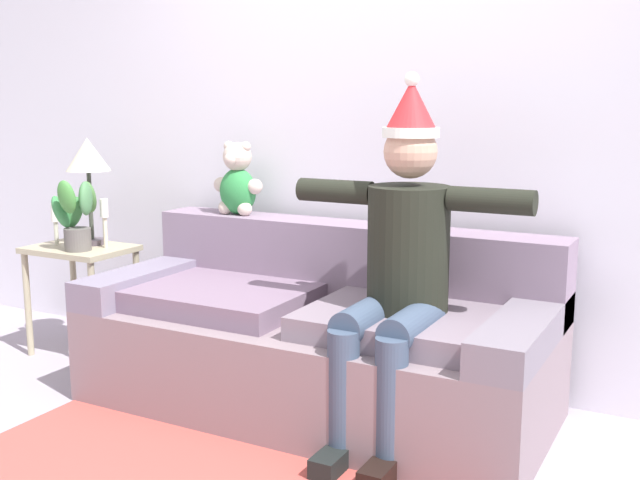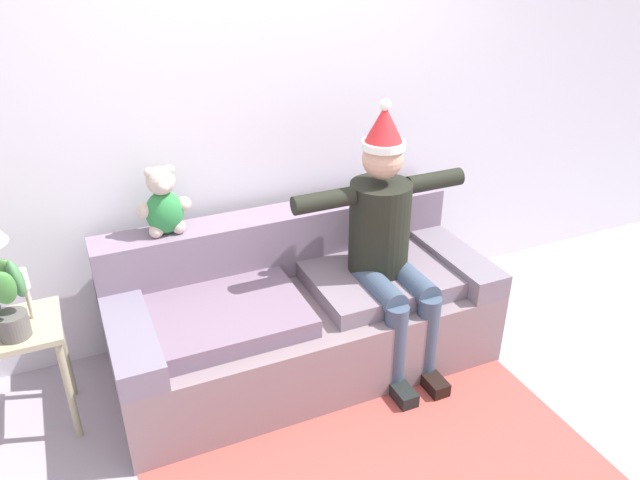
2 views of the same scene
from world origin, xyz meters
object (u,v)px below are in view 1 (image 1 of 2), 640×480
at_px(potted_plant, 76,214).
at_px(side_table, 81,266).
at_px(candle_short, 105,216).
at_px(table_lamp, 88,160).
at_px(person_seated, 400,260).
at_px(teddy_bear, 237,182).
at_px(candle_tall, 55,218).
at_px(couch, 319,338).

bearing_deg(potted_plant, side_table, 129.71).
xyz_separation_m(potted_plant, candle_short, (0.08, 0.12, -0.02)).
bearing_deg(side_table, table_lamp, 80.08).
height_order(person_seated, table_lamp, person_seated).
relative_size(side_table, table_lamp, 1.04).
height_order(teddy_bear, candle_tall, teddy_bear).
bearing_deg(candle_tall, couch, -0.19).
height_order(potted_plant, candle_short, potted_plant).
height_order(couch, potted_plant, potted_plant).
distance_m(couch, candle_tall, 1.72).
distance_m(couch, teddy_bear, 0.97).
height_order(teddy_bear, table_lamp, table_lamp).
bearing_deg(table_lamp, candle_short, -16.14).
bearing_deg(teddy_bear, side_table, -162.62).
bearing_deg(candle_short, potted_plant, -124.60).
xyz_separation_m(side_table, candle_tall, (-0.15, -0.02, 0.26)).
bearing_deg(couch, teddy_bear, 155.19).
distance_m(couch, candle_short, 1.43).
bearing_deg(couch, side_table, 179.03).
bearing_deg(person_seated, side_table, 174.47).
distance_m(table_lamp, potted_plant, 0.32).
distance_m(couch, table_lamp, 1.68).
height_order(teddy_bear, potted_plant, teddy_bear).
bearing_deg(side_table, person_seated, -5.53).
bearing_deg(couch, candle_short, 177.23).
height_order(potted_plant, candle_tall, potted_plant).
height_order(couch, side_table, couch).
relative_size(teddy_bear, table_lamp, 0.65).
relative_size(couch, side_table, 3.45).
relative_size(couch, candle_short, 7.87).
relative_size(person_seated, side_table, 2.48).
relative_size(teddy_bear, potted_plant, 0.97).
bearing_deg(candle_short, person_seated, -7.24).
xyz_separation_m(teddy_bear, candle_tall, (-1.02, -0.29, -0.23)).
distance_m(teddy_bear, candle_short, 0.78).
xyz_separation_m(person_seated, candle_tall, (-2.12, 0.17, -0.01)).
relative_size(person_seated, teddy_bear, 3.96).
height_order(couch, person_seated, person_seated).
distance_m(couch, potted_plant, 1.52).
bearing_deg(couch, potted_plant, -177.72).
bearing_deg(couch, candle_tall, 179.81).
relative_size(table_lamp, potted_plant, 1.50).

